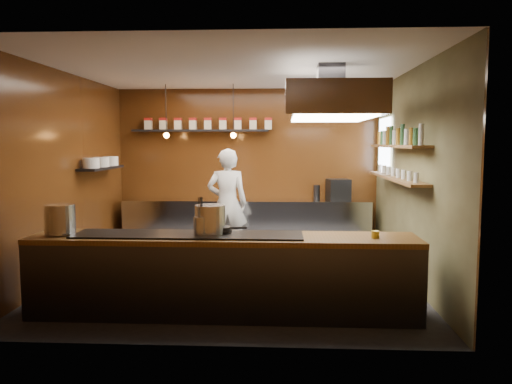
# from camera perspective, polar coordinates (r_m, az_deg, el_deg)

# --- Properties ---
(floor) EXTENTS (5.00, 5.00, 0.00)m
(floor) POSITION_cam_1_polar(r_m,az_deg,el_deg) (7.45, -2.26, -9.69)
(floor) COLOR black
(floor) RESTS_ON ground
(back_wall) EXTENTS (5.00, 0.00, 5.00)m
(back_wall) POSITION_cam_1_polar(r_m,az_deg,el_deg) (9.68, -0.94, 2.88)
(back_wall) COLOR #361709
(back_wall) RESTS_ON ground
(left_wall) EXTENTS (0.00, 5.00, 5.00)m
(left_wall) POSITION_cam_1_polar(r_m,az_deg,el_deg) (7.83, -20.85, 1.84)
(left_wall) COLOR #361709
(left_wall) RESTS_ON ground
(right_wall) EXTENTS (0.00, 5.00, 5.00)m
(right_wall) POSITION_cam_1_polar(r_m,az_deg,el_deg) (7.40, 17.37, 1.75)
(right_wall) COLOR #4B462A
(right_wall) RESTS_ON ground
(ceiling) EXTENTS (5.00, 5.00, 0.00)m
(ceiling) POSITION_cam_1_polar(r_m,az_deg,el_deg) (7.25, -2.35, 13.81)
(ceiling) COLOR silver
(ceiling) RESTS_ON back_wall
(window_pane) EXTENTS (0.00, 1.00, 1.00)m
(window_pane) POSITION_cam_1_polar(r_m,az_deg,el_deg) (9.03, 14.46, 5.03)
(window_pane) COLOR white
(window_pane) RESTS_ON right_wall
(prep_counter) EXTENTS (4.60, 0.65, 0.90)m
(prep_counter) POSITION_cam_1_polar(r_m,az_deg,el_deg) (9.47, -1.07, -3.58)
(prep_counter) COLOR silver
(prep_counter) RESTS_ON floor
(pass_counter) EXTENTS (4.40, 0.72, 0.94)m
(pass_counter) POSITION_cam_1_polar(r_m,az_deg,el_deg) (5.79, -3.78, -9.43)
(pass_counter) COLOR #38383D
(pass_counter) RESTS_ON floor
(tin_shelf) EXTENTS (2.60, 0.26, 0.04)m
(tin_shelf) POSITION_cam_1_polar(r_m,az_deg,el_deg) (9.64, -6.39, 6.99)
(tin_shelf) COLOR black
(tin_shelf) RESTS_ON back_wall
(plate_shelf) EXTENTS (0.30, 1.40, 0.04)m
(plate_shelf) POSITION_cam_1_polar(r_m,az_deg,el_deg) (8.70, -17.24, 2.63)
(plate_shelf) COLOR black
(plate_shelf) RESTS_ON left_wall
(bottle_shelf_upper) EXTENTS (0.26, 2.80, 0.04)m
(bottle_shelf_upper) POSITION_cam_1_polar(r_m,az_deg,el_deg) (7.64, 15.74, 5.07)
(bottle_shelf_upper) COLOR brown
(bottle_shelf_upper) RESTS_ON right_wall
(bottle_shelf_lower) EXTENTS (0.26, 2.80, 0.04)m
(bottle_shelf_lower) POSITION_cam_1_polar(r_m,az_deg,el_deg) (7.65, 15.64, 1.55)
(bottle_shelf_lower) COLOR brown
(bottle_shelf_lower) RESTS_ON right_wall
(extractor_hood) EXTENTS (1.20, 2.00, 0.72)m
(extractor_hood) POSITION_cam_1_polar(r_m,az_deg,el_deg) (6.80, 8.49, 10.10)
(extractor_hood) COLOR #38383D
(extractor_hood) RESTS_ON ceiling
(pendant_left) EXTENTS (0.10, 0.10, 0.95)m
(pendant_left) POSITION_cam_1_polar(r_m,az_deg,el_deg) (9.09, -10.20, 6.71)
(pendant_left) COLOR black
(pendant_left) RESTS_ON ceiling
(pendant_right) EXTENTS (0.10, 0.10, 0.95)m
(pendant_right) POSITION_cam_1_polar(r_m,az_deg,el_deg) (8.89, -2.60, 6.82)
(pendant_right) COLOR black
(pendant_right) RESTS_ON ceiling
(storage_tins) EXTENTS (2.43, 0.13, 0.22)m
(storage_tins) POSITION_cam_1_polar(r_m,az_deg,el_deg) (9.62, -5.51, 7.79)
(storage_tins) COLOR beige
(storage_tins) RESTS_ON tin_shelf
(plate_stacks) EXTENTS (0.26, 1.16, 0.16)m
(plate_stacks) POSITION_cam_1_polar(r_m,az_deg,el_deg) (8.69, -17.26, 3.29)
(plate_stacks) COLOR white
(plate_stacks) RESTS_ON plate_shelf
(bottles) EXTENTS (0.06, 2.66, 0.24)m
(bottles) POSITION_cam_1_polar(r_m,az_deg,el_deg) (7.64, 15.77, 6.12)
(bottles) COLOR silver
(bottles) RESTS_ON bottle_shelf_upper
(wine_glasses) EXTENTS (0.07, 2.37, 0.13)m
(wine_glasses) POSITION_cam_1_polar(r_m,az_deg,el_deg) (7.65, 15.66, 2.18)
(wine_glasses) COLOR silver
(wine_glasses) RESTS_ON bottle_shelf_lower
(stockpot_large) EXTENTS (0.41, 0.41, 0.33)m
(stockpot_large) POSITION_cam_1_polar(r_m,az_deg,el_deg) (6.11, -21.50, -2.88)
(stockpot_large) COLOR silver
(stockpot_large) RESTS_ON pass_counter
(stockpot_small) EXTENTS (0.42, 0.42, 0.33)m
(stockpot_small) POSITION_cam_1_polar(r_m,az_deg,el_deg) (5.72, -5.27, -3.11)
(stockpot_small) COLOR silver
(stockpot_small) RESTS_ON pass_counter
(utensil_crock) EXTENTS (0.17, 0.17, 0.21)m
(utensil_crock) POSITION_cam_1_polar(r_m,az_deg,el_deg) (5.63, -6.34, -3.87)
(utensil_crock) COLOR #B0B2B7
(utensil_crock) RESTS_ON pass_counter
(frying_pan) EXTENTS (0.45, 0.28, 0.07)m
(frying_pan) POSITION_cam_1_polar(r_m,az_deg,el_deg) (5.78, -4.09, -4.31)
(frying_pan) COLOR black
(frying_pan) RESTS_ON pass_counter
(butter_jar) EXTENTS (0.09, 0.09, 0.08)m
(butter_jar) POSITION_cam_1_polar(r_m,az_deg,el_deg) (5.69, 13.47, -4.74)
(butter_jar) COLOR yellow
(butter_jar) RESTS_ON pass_counter
(espresso_machine) EXTENTS (0.45, 0.44, 0.39)m
(espresso_machine) POSITION_cam_1_polar(r_m,az_deg,el_deg) (9.44, 9.38, 0.28)
(espresso_machine) COLOR black
(espresso_machine) RESTS_ON prep_counter
(chef) EXTENTS (0.72, 0.51, 1.87)m
(chef) POSITION_cam_1_polar(r_m,az_deg,el_deg) (8.53, -3.31, -1.32)
(chef) COLOR silver
(chef) RESTS_ON floor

